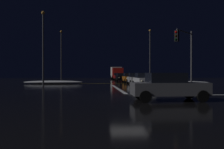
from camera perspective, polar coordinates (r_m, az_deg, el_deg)
ground at (r=16.47m, az=3.99°, el=-5.25°), size 120.00×120.00×0.10m
stop_line_north at (r=23.83m, az=1.36°, el=-3.40°), size 0.35×12.66×0.01m
centre_line_ns at (r=35.37m, az=-0.53°, el=-2.18°), size 22.00×0.15×0.01m
snow_bank_left_curb at (r=35.22m, az=-13.97°, el=-1.82°), size 8.46×1.50×0.48m
snow_bank_right_curb at (r=32.93m, az=14.43°, el=-1.94°), size 10.27×1.50×0.50m
sedan_white at (r=26.85m, az=7.66°, el=-1.27°), size 2.02×4.33×1.57m
sedan_silver at (r=32.83m, az=5.69°, el=-0.98°), size 2.02×4.33×1.57m
sedan_orange at (r=38.51m, az=4.15°, el=-0.79°), size 2.02×4.33×1.57m
sedan_black at (r=45.12m, az=2.26°, el=-0.62°), size 2.02×4.33×1.57m
sedan_red at (r=51.51m, az=1.52°, el=-0.50°), size 2.02×4.33×1.57m
box_truck at (r=58.58m, az=1.10°, el=0.49°), size 2.68×8.28×3.08m
sedan_gray_crossing at (r=13.73m, az=13.41°, el=-2.82°), size 4.33×2.02×1.57m
traffic_signal_ne at (r=24.85m, az=17.30°, el=6.18°), size 2.80×2.80×5.97m
streetlamp_left_near at (r=30.12m, az=-16.28°, el=7.35°), size 0.44×0.44×9.10m
streetlamp_left_far at (r=45.84m, az=-12.15°, el=5.29°), size 0.44×0.44×9.63m
streetlamp_right_far at (r=46.74m, az=9.16°, el=5.47°), size 0.44×0.44×10.07m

